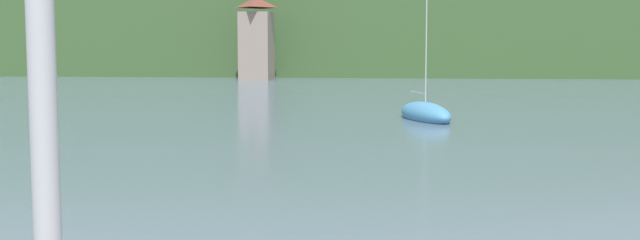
% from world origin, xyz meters
% --- Properties ---
extents(wooded_hillside, '(352.00, 44.36, 48.17)m').
position_xyz_m(wooded_hillside, '(-22.01, 153.50, 7.23)').
color(wooded_hillside, '#38562D').
rests_on(wooded_hillside, ground_plane).
extents(shore_building_west, '(3.85, 5.82, 10.15)m').
position_xyz_m(shore_building_west, '(-15.40, 122.31, 4.93)').
color(shore_building_west, gray).
rests_on(shore_building_west, ground_plane).
extents(sailboat_far_4, '(4.17, 6.43, 8.36)m').
position_xyz_m(sailboat_far_4, '(3.78, 74.65, 0.36)').
color(sailboat_far_4, teal).
rests_on(sailboat_far_4, ground_plane).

